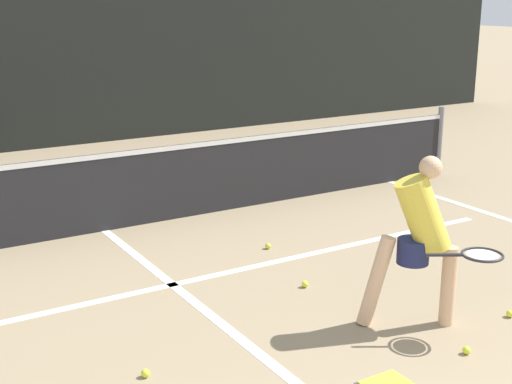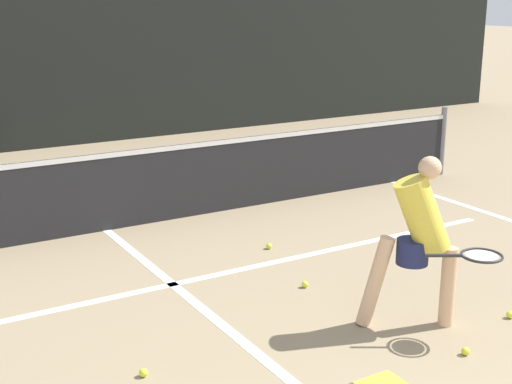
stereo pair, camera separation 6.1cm
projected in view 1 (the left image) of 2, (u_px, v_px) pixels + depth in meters
name	position (u px, v px, depth m)	size (l,w,h in m)	color
court_service_line	(173.00, 285.00, 6.98)	(8.25, 0.10, 0.01)	white
court_center_mark	(217.00, 320.00, 6.21)	(0.10, 5.74, 0.01)	white
net	(102.00, 190.00, 8.44)	(11.09, 0.09, 1.07)	slate
player_practicing	(420.00, 235.00, 5.93)	(0.98, 0.97, 1.49)	#DBAD84
tennis_ball_scattered_0	(467.00, 350.00, 5.63)	(0.07, 0.07, 0.07)	#D1E033
tennis_ball_scattered_2	(268.00, 246.00, 7.96)	(0.07, 0.07, 0.07)	#D1E033
tennis_ball_scattered_3	(305.00, 284.00, 6.91)	(0.07, 0.07, 0.07)	#D1E033
tennis_ball_scattered_5	(145.00, 373.00, 5.29)	(0.07, 0.07, 0.07)	#D1E033
tennis_ball_scattered_6	(510.00, 314.00, 6.27)	(0.07, 0.07, 0.07)	#D1E033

